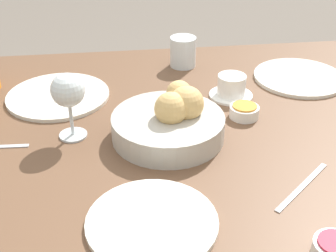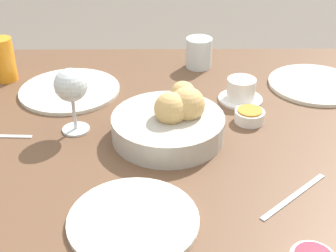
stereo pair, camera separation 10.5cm
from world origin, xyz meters
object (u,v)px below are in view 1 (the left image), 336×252
(water_tumbler, at_px, (183,52))
(plate_far_center, at_px, (152,222))
(plate_near_right, at_px, (58,96))
(knife_silver, at_px, (302,186))
(jam_bowl_berry, at_px, (335,249))
(plate_near_left, at_px, (299,77))
(wine_glass, at_px, (68,92))
(bread_basket, at_px, (171,121))
(jam_bowl_honey, at_px, (244,111))
(coffee_cup, at_px, (231,87))

(water_tumbler, bearing_deg, plate_far_center, 76.82)
(plate_near_right, xyz_separation_m, knife_silver, (-0.50, 0.45, -0.00))
(plate_near_right, relative_size, jam_bowl_berry, 3.72)
(plate_near_left, height_order, wine_glass, wine_glass)
(plate_far_center, height_order, jam_bowl_berry, jam_bowl_berry)
(bread_basket, height_order, jam_bowl_berry, bread_basket)
(plate_near_left, distance_m, plate_far_center, 0.72)
(jam_bowl_berry, relative_size, jam_bowl_honey, 1.00)
(plate_near_left, height_order, coffee_cup, coffee_cup)
(jam_bowl_berry, height_order, jam_bowl_honey, same)
(plate_near_left, bearing_deg, water_tumbler, -23.05)
(jam_bowl_honey, bearing_deg, plate_far_center, 53.39)
(jam_bowl_berry, height_order, knife_silver, jam_bowl_berry)
(plate_near_left, distance_m, coffee_cup, 0.24)
(jam_bowl_berry, bearing_deg, plate_near_right, -52.09)
(coffee_cup, bearing_deg, water_tumbler, -66.03)
(plate_far_center, height_order, knife_silver, plate_far_center)
(wine_glass, distance_m, knife_silver, 0.53)
(jam_bowl_berry, bearing_deg, bread_basket, -61.53)
(plate_far_center, relative_size, jam_bowl_honey, 3.25)
(plate_near_right, distance_m, knife_silver, 0.67)
(water_tumbler, xyz_separation_m, coffee_cup, (-0.10, 0.22, -0.02))
(coffee_cup, relative_size, jam_bowl_berry, 1.59)
(bread_basket, distance_m, plate_far_center, 0.30)
(water_tumbler, xyz_separation_m, jam_bowl_berry, (-0.13, 0.79, -0.03))
(bread_basket, distance_m, coffee_cup, 0.26)
(jam_bowl_berry, bearing_deg, water_tumbler, -80.88)
(jam_bowl_berry, distance_m, knife_silver, 0.18)
(coffee_cup, relative_size, jam_bowl_honey, 1.59)
(water_tumbler, height_order, knife_silver, water_tumbler)
(water_tumbler, bearing_deg, plate_near_left, 156.95)
(plate_near_right, height_order, coffee_cup, coffee_cup)
(plate_near_left, height_order, water_tumbler, water_tumbler)
(coffee_cup, bearing_deg, bread_basket, 43.82)
(knife_silver, bearing_deg, plate_near_right, -41.53)
(bread_basket, bearing_deg, wine_glass, -7.37)
(jam_bowl_honey, bearing_deg, bread_basket, 19.06)
(water_tumbler, bearing_deg, plate_near_right, 24.72)
(jam_bowl_honey, bearing_deg, wine_glass, 5.11)
(jam_bowl_honey, bearing_deg, knife_silver, 98.32)
(plate_near_left, relative_size, plate_far_center, 1.09)
(jam_bowl_honey, bearing_deg, plate_near_right, -19.36)
(plate_near_right, bearing_deg, coffee_cup, 173.64)
(coffee_cup, xyz_separation_m, knife_silver, (-0.05, 0.39, -0.03))
(plate_near_right, relative_size, jam_bowl_honey, 3.72)
(bread_basket, distance_m, plate_near_right, 0.36)
(plate_near_left, height_order, knife_silver, plate_near_left)
(jam_bowl_honey, relative_size, knife_silver, 0.47)
(plate_far_center, xyz_separation_m, jam_bowl_honey, (-0.26, -0.35, 0.01))
(bread_basket, xyz_separation_m, plate_far_center, (0.07, 0.29, -0.03))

